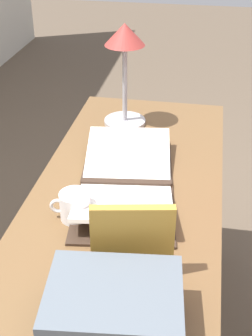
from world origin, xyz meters
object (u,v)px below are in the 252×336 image
(open_book, at_px, (126,180))
(book_stack_tall, at_px, (114,309))
(reading_lamp, at_px, (125,55))
(coffee_mug, at_px, (75,206))
(book_standing_upright, at_px, (132,242))

(open_book, distance_m, book_stack_tall, 0.55)
(open_book, bearing_deg, reading_lamp, 3.41)
(book_stack_tall, height_order, coffee_mug, book_stack_tall)
(open_book, height_order, reading_lamp, reading_lamp)
(coffee_mug, bearing_deg, open_book, -31.75)
(open_book, height_order, book_stack_tall, book_stack_tall)
(reading_lamp, bearing_deg, open_book, -169.15)
(book_standing_upright, relative_size, coffee_mug, 1.76)
(reading_lamp, distance_m, coffee_mug, 0.66)
(coffee_mug, bearing_deg, book_standing_upright, -134.13)
(book_standing_upright, bearing_deg, coffee_mug, 35.12)
(open_book, relative_size, coffee_mug, 5.30)
(book_standing_upright, bearing_deg, book_stack_tall, 166.40)
(open_book, relative_size, book_stack_tall, 2.04)
(book_stack_tall, bearing_deg, book_standing_upright, -2.85)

